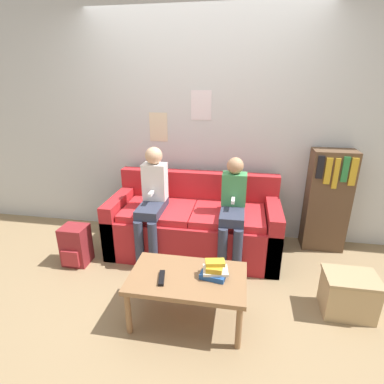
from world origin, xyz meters
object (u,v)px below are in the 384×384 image
at_px(couch, 194,225).
at_px(person_right, 233,208).
at_px(backpack, 76,245).
at_px(tv_remote, 162,278).
at_px(storage_box, 348,294).
at_px(person_left, 152,198).
at_px(coffee_table, 187,281).
at_px(bookshelf, 327,200).

distance_m(couch, person_right, 0.56).
distance_m(person_right, backpack, 1.64).
relative_size(tv_remote, storage_box, 0.43).
bearing_deg(tv_remote, person_left, 99.24).
height_order(coffee_table, bookshelf, bookshelf).
height_order(tv_remote, backpack, tv_remote).
xyz_separation_m(tv_remote, storage_box, (1.44, 0.35, -0.23)).
relative_size(couch, bookshelf, 1.60).
distance_m(coffee_table, person_left, 1.04).
bearing_deg(coffee_table, tv_remote, -158.30).
bearing_deg(person_right, storage_box, -29.90).
relative_size(couch, tv_remote, 10.22).
relative_size(person_left, storage_box, 2.86).
relative_size(person_left, backpack, 2.82).
relative_size(person_left, bookshelf, 1.04).
bearing_deg(coffee_table, person_left, 121.63).
height_order(person_right, bookshelf, bookshelf).
distance_m(person_right, bookshelf, 1.11).
bearing_deg(person_right, tv_remote, -117.47).
bearing_deg(person_left, backpack, -158.78).
bearing_deg(coffee_table, backpack, 156.13).
distance_m(couch, bookshelf, 1.47).
bearing_deg(coffee_table, bookshelf, 46.12).
xyz_separation_m(bookshelf, storage_box, (-0.03, -1.06, -0.39)).
height_order(couch, storage_box, couch).
height_order(coffee_table, backpack, backpack).
xyz_separation_m(couch, coffee_table, (0.12, -1.03, 0.05)).
relative_size(bookshelf, storage_box, 2.75).
xyz_separation_m(person_left, bookshelf, (1.81, 0.49, -0.09)).
bearing_deg(bookshelf, person_left, -164.89).
bearing_deg(person_right, coffee_table, -109.22).
bearing_deg(couch, person_left, -156.03).
bearing_deg(couch, tv_remote, -93.13).
distance_m(storage_box, backpack, 2.54).
height_order(person_left, backpack, person_left).
relative_size(person_right, tv_remote, 6.24).
height_order(person_left, storage_box, person_left).
height_order(coffee_table, storage_box, coffee_table).
xyz_separation_m(coffee_table, bookshelf, (1.29, 1.34, 0.21)).
bearing_deg(person_right, bookshelf, 26.68).
xyz_separation_m(person_right, backpack, (-1.56, -0.28, -0.42)).
relative_size(storage_box, backpack, 0.99).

